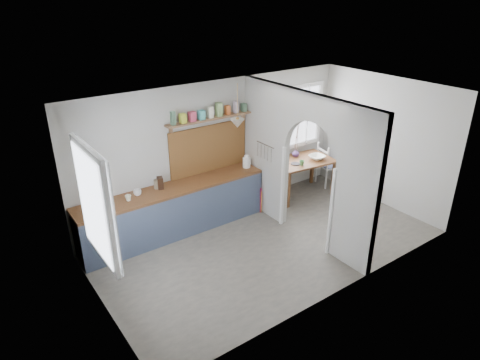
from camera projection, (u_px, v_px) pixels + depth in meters
floor at (269, 243)px, 7.51m from camera, size 5.80×3.20×0.01m
ceiling at (273, 97)px, 6.44m from camera, size 5.80×3.20×0.01m
walls at (271, 176)px, 6.97m from camera, size 5.81×3.21×2.60m
partition at (300, 157)px, 7.33m from camera, size 0.12×3.20×2.60m
kitchen_window at (93, 205)px, 5.30m from camera, size 0.10×1.16×1.50m
nook_window at (290, 118)px, 8.96m from camera, size 1.76×0.10×1.30m
counter at (174, 209)px, 7.70m from camera, size 3.50×0.60×0.90m
sink at (100, 209)px, 6.81m from camera, size 0.40×0.40×0.02m
backsplash at (209, 149)px, 8.01m from camera, size 1.65×0.03×0.90m
shelf at (210, 115)px, 7.67m from camera, size 1.75×0.20×0.21m
pendant_lamp at (237, 123)px, 7.66m from camera, size 0.26×0.26×0.16m
utensil_rail at (265, 145)px, 7.90m from camera, size 0.02×0.50×0.02m
dining_table at (301, 177)px, 9.13m from camera, size 1.38×1.00×0.80m
chair_left at (271, 185)px, 8.64m from camera, size 0.44×0.44×0.90m
chair_right at (329, 164)px, 9.58m from camera, size 0.53×0.53×0.97m
kettle at (246, 161)px, 8.30m from camera, size 0.24×0.21×0.24m
mug_a at (128, 198)px, 7.03m from camera, size 0.11×0.11×0.10m
mug_b at (137, 193)px, 7.21m from camera, size 0.15×0.15×0.11m
knife_block at (160, 183)px, 7.43m from camera, size 0.13×0.16×0.21m
jar at (157, 184)px, 7.44m from camera, size 0.13×0.13×0.16m
towel_magenta at (261, 200)px, 8.42m from camera, size 0.02×0.03×0.53m
towel_orange at (261, 202)px, 8.42m from camera, size 0.02×0.03×0.45m
bowl at (317, 157)px, 9.00m from camera, size 0.34×0.34×0.08m
table_cup at (302, 163)px, 8.68m from camera, size 0.12×0.12×0.10m
plate at (295, 164)px, 8.75m from camera, size 0.25×0.25×0.02m
vase at (296, 153)px, 9.11m from camera, size 0.19×0.19×0.16m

